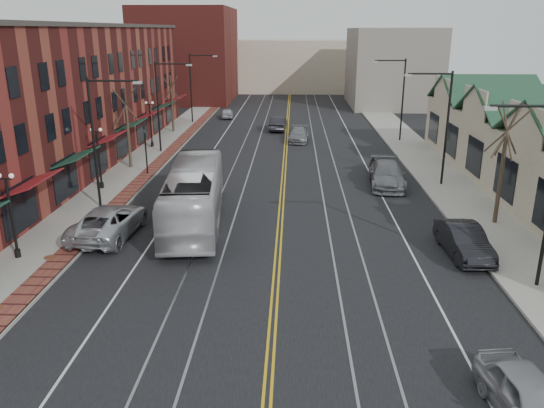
# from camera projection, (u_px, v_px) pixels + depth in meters

# --- Properties ---
(ground) EXTENTS (160.00, 160.00, 0.00)m
(ground) POSITION_uv_depth(u_px,v_px,m) (270.00, 363.00, 18.11)
(ground) COLOR black
(ground) RESTS_ON ground
(sidewalk_left) EXTENTS (4.00, 120.00, 0.15)m
(sidewalk_left) POSITION_uv_depth(u_px,v_px,m) (113.00, 189.00, 37.52)
(sidewalk_left) COLOR gray
(sidewalk_left) RESTS_ON ground
(sidewalk_right) EXTENTS (4.00, 120.00, 0.15)m
(sidewalk_right) POSITION_uv_depth(u_px,v_px,m) (456.00, 193.00, 36.60)
(sidewalk_right) COLOR gray
(sidewalk_right) RESTS_ON ground
(building_left) EXTENTS (10.00, 50.00, 11.00)m
(building_left) POSITION_uv_depth(u_px,v_px,m) (50.00, 99.00, 42.73)
(building_left) COLOR maroon
(building_left) RESTS_ON ground
(backdrop_left) EXTENTS (14.00, 18.00, 14.00)m
(backdrop_left) POSITION_uv_depth(u_px,v_px,m) (188.00, 55.00, 82.93)
(backdrop_left) COLOR maroon
(backdrop_left) RESTS_ON ground
(backdrop_mid) EXTENTS (22.00, 14.00, 9.00)m
(backdrop_mid) POSITION_uv_depth(u_px,v_px,m) (290.00, 65.00, 97.33)
(backdrop_mid) COLOR tan
(backdrop_mid) RESTS_ON ground
(backdrop_right) EXTENTS (12.00, 16.00, 11.00)m
(backdrop_right) POSITION_uv_depth(u_px,v_px,m) (392.00, 67.00, 77.47)
(backdrop_right) COLOR slate
(backdrop_right) RESTS_ON ground
(streetlight_l_1) EXTENTS (3.33, 0.25, 8.00)m
(streetlight_l_1) POSITION_uv_depth(u_px,v_px,m) (100.00, 130.00, 32.14)
(streetlight_l_1) COLOR black
(streetlight_l_1) RESTS_ON sidewalk_left
(streetlight_l_2) EXTENTS (3.33, 0.25, 8.00)m
(streetlight_l_2) POSITION_uv_depth(u_px,v_px,m) (162.00, 98.00, 47.31)
(streetlight_l_2) COLOR black
(streetlight_l_2) RESTS_ON sidewalk_left
(streetlight_l_3) EXTENTS (3.33, 0.25, 8.00)m
(streetlight_l_3) POSITION_uv_depth(u_px,v_px,m) (194.00, 81.00, 62.49)
(streetlight_l_3) COLOR black
(streetlight_l_3) RESTS_ON sidewalk_left
(streetlight_r_0) EXTENTS (3.33, 0.25, 8.00)m
(streetlight_r_0) POSITION_uv_depth(u_px,v_px,m) (544.00, 178.00, 21.80)
(streetlight_r_0) COLOR black
(streetlight_r_0) RESTS_ON sidewalk_right
(streetlight_r_1) EXTENTS (3.33, 0.25, 8.00)m
(streetlight_r_1) POSITION_uv_depth(u_px,v_px,m) (442.00, 117.00, 36.98)
(streetlight_r_1) COLOR black
(streetlight_r_1) RESTS_ON sidewalk_right
(streetlight_r_2) EXTENTS (3.33, 0.25, 8.00)m
(streetlight_r_2) POSITION_uv_depth(u_px,v_px,m) (399.00, 91.00, 52.16)
(streetlight_r_2) COLOR black
(streetlight_r_2) RESTS_ON sidewalk_right
(lamppost_l_1) EXTENTS (0.84, 0.28, 4.27)m
(lamppost_l_1) POSITION_uv_depth(u_px,v_px,m) (12.00, 218.00, 25.50)
(lamppost_l_1) COLOR black
(lamppost_l_1) RESTS_ON sidewalk_left
(lamppost_l_2) EXTENTS (0.84, 0.28, 4.27)m
(lamppost_l_2) POSITION_uv_depth(u_px,v_px,m) (99.00, 160.00, 36.88)
(lamppost_l_2) COLOR black
(lamppost_l_2) RESTS_ON sidewalk_left
(lamppost_l_3) EXTENTS (0.84, 0.28, 4.27)m
(lamppost_l_3) POSITION_uv_depth(u_px,v_px,m) (151.00, 125.00, 50.17)
(lamppost_l_3) COLOR black
(lamppost_l_3) RESTS_ON sidewalk_left
(tree_left_near) EXTENTS (1.78, 1.37, 6.48)m
(tree_left_near) POSITION_uv_depth(u_px,v_px,m) (128.00, 126.00, 42.15)
(tree_left_near) COLOR #382B21
(tree_left_near) RESTS_ON sidewalk_left
(tree_left_far) EXTENTS (1.66, 1.28, 6.02)m
(tree_left_far) POSITION_uv_depth(u_px,v_px,m) (172.00, 102.00, 57.41)
(tree_left_far) COLOR #382B21
(tree_left_far) RESTS_ON sidewalk_left
(tree_right_mid) EXTENTS (1.90, 1.46, 6.93)m
(tree_right_mid) POSITION_uv_depth(u_px,v_px,m) (503.00, 162.00, 29.74)
(tree_right_mid) COLOR #382B21
(tree_right_mid) RESTS_ON sidewalk_right
(manhole_far) EXTENTS (0.60, 0.60, 0.02)m
(manhole_far) POSITION_uv_depth(u_px,v_px,m) (50.00, 257.00, 26.08)
(manhole_far) COLOR #592D19
(manhole_far) RESTS_ON sidewalk_left
(traffic_signal) EXTENTS (0.18, 0.15, 3.80)m
(traffic_signal) POSITION_uv_depth(u_px,v_px,m) (146.00, 146.00, 40.55)
(traffic_signal) COLOR black
(traffic_signal) RESTS_ON sidewalk_left
(transit_bus) EXTENTS (4.06, 12.43, 3.40)m
(transit_bus) POSITION_uv_depth(u_px,v_px,m) (194.00, 195.00, 30.73)
(transit_bus) COLOR silver
(transit_bus) RESTS_ON ground
(parked_suv) EXTENTS (3.23, 6.28, 1.69)m
(parked_suv) POSITION_uv_depth(u_px,v_px,m) (109.00, 221.00, 28.94)
(parked_suv) COLOR #BABDC2
(parked_suv) RESTS_ON ground
(parked_car_a) EXTENTS (2.32, 4.55, 1.48)m
(parked_car_a) POSITION_uv_depth(u_px,v_px,m) (530.00, 400.00, 15.16)
(parked_car_a) COLOR #9C9DA3
(parked_car_a) RESTS_ON ground
(parked_car_b) EXTENTS (1.94, 4.86, 1.57)m
(parked_car_b) POSITION_uv_depth(u_px,v_px,m) (464.00, 241.00, 26.47)
(parked_car_b) COLOR black
(parked_car_b) RESTS_ON ground
(parked_car_c) EXTENTS (2.88, 6.08, 1.71)m
(parked_car_c) POSITION_uv_depth(u_px,v_px,m) (387.00, 175.00, 38.21)
(parked_car_c) COLOR slate
(parked_car_c) RESTS_ON ground
(parked_car_d) EXTENTS (2.23, 4.58, 1.50)m
(parked_car_d) POSITION_uv_depth(u_px,v_px,m) (381.00, 167.00, 40.69)
(parked_car_d) COLOR black
(parked_car_d) RESTS_ON ground
(distant_car_left) EXTENTS (1.90, 4.78, 1.55)m
(distant_car_left) POSITION_uv_depth(u_px,v_px,m) (278.00, 124.00, 59.37)
(distant_car_left) COLOR black
(distant_car_left) RESTS_ON ground
(distant_car_right) EXTENTS (2.25, 4.84, 1.37)m
(distant_car_right) POSITION_uv_depth(u_px,v_px,m) (299.00, 135.00, 53.61)
(distant_car_right) COLOR slate
(distant_car_right) RESTS_ON ground
(distant_car_far) EXTENTS (1.97, 3.95, 1.29)m
(distant_car_far) POSITION_uv_depth(u_px,v_px,m) (227.00, 113.00, 67.60)
(distant_car_far) COLOR #B1B2B8
(distant_car_far) RESTS_ON ground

